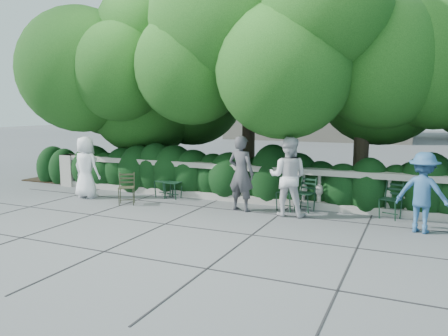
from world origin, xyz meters
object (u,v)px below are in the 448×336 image
at_px(person_casual_man, 288,177).
at_px(person_older_blue, 423,193).
at_px(chair_f, 301,212).
at_px(chair_e, 387,220).
at_px(chair_b, 170,199).
at_px(person_businessman, 86,167).
at_px(person_woman_grey, 241,174).
at_px(chair_c, 283,211).
at_px(chair_weathered, 126,206).
at_px(chair_a, 161,198).

bearing_deg(person_casual_man, person_older_blue, 170.99).
bearing_deg(person_casual_man, chair_f, -122.60).
bearing_deg(chair_e, chair_b, -160.83).
bearing_deg(chair_e, chair_f, -158.94).
distance_m(person_businessman, person_casual_man, 5.69).
height_order(chair_b, person_woman_grey, person_woman_grey).
bearing_deg(chair_f, chair_b, -165.74).
bearing_deg(chair_c, chair_weathered, -154.04).
height_order(chair_e, person_woman_grey, person_woman_grey).
height_order(chair_a, person_woman_grey, person_woman_grey).
relative_size(person_casual_man, person_older_blue, 1.13).
relative_size(person_businessman, person_older_blue, 1.05).
distance_m(chair_a, chair_c, 3.60).
relative_size(chair_b, chair_e, 1.00).
xyz_separation_m(chair_c, person_businessman, (-5.50, -0.63, 0.85)).
relative_size(chair_a, chair_b, 1.00).
xyz_separation_m(person_woman_grey, person_older_blue, (4.01, -0.24, -0.10)).
bearing_deg(chair_weathered, chair_a, 46.24).
xyz_separation_m(chair_c, chair_f, (0.42, 0.08, 0.00)).
xyz_separation_m(chair_e, person_businessman, (-7.84, -0.82, 0.85)).
xyz_separation_m(chair_b, chair_weathered, (-0.63, -1.11, 0.00)).
distance_m(chair_b, chair_weathered, 1.28).
distance_m(chair_weathered, person_older_blue, 6.96).
height_order(person_woman_grey, person_older_blue, person_woman_grey).
bearing_deg(chair_e, person_casual_man, -148.15).
xyz_separation_m(chair_c, person_woman_grey, (-0.98, -0.33, 0.92)).
relative_size(chair_a, chair_f, 1.00).
bearing_deg(chair_weathered, chair_e, -20.03).
distance_m(chair_c, chair_f, 0.43).
bearing_deg(person_businessman, chair_a, -152.22).
bearing_deg(person_woman_grey, chair_f, -155.06).
height_order(chair_f, person_businessman, person_businessman).
bearing_deg(person_older_blue, chair_e, -33.58).
bearing_deg(chair_a, chair_weathered, -95.95).
bearing_deg(person_businessman, chair_weathered, 170.93).
distance_m(chair_a, person_casual_man, 3.93).
relative_size(chair_e, person_businessman, 0.49).
xyz_separation_m(chair_b, chair_e, (5.58, 0.10, 0.00)).
relative_size(chair_c, person_older_blue, 0.52).
xyz_separation_m(chair_b, chair_f, (3.65, 0.00, 0.00)).
relative_size(chair_weathered, person_older_blue, 0.52).
xyz_separation_m(chair_a, person_woman_grey, (2.62, -0.51, 0.92)).
relative_size(person_woman_grey, person_casual_man, 1.00).
distance_m(chair_c, chair_e, 2.35).
height_order(chair_c, chair_e, same).
height_order(chair_c, person_older_blue, person_older_blue).
distance_m(chair_c, chair_weathered, 4.00).
distance_m(chair_f, person_woman_grey, 1.72).
height_order(chair_a, chair_f, same).
bearing_deg(chair_weathered, person_older_blue, -27.25).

